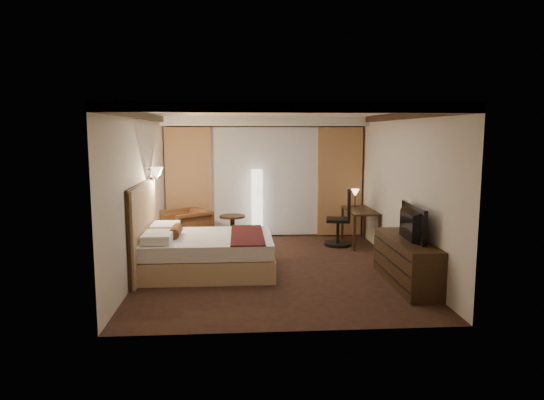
{
  "coord_description": "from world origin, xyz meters",
  "views": [
    {
      "loc": [
        -0.6,
        -8.24,
        2.36
      ],
      "look_at": [
        0.0,
        0.4,
        1.15
      ],
      "focal_mm": 32.0,
      "sensor_mm": 36.0,
      "label": 1
    }
  ],
  "objects": [
    {
      "name": "curtain_sheer",
      "position": [
        0.0,
        2.67,
        1.25
      ],
      "size": [
        2.48,
        0.04,
        2.45
      ],
      "primitive_type": "cube",
      "color": "silver",
      "rests_on": "back_wall"
    },
    {
      "name": "desk",
      "position": [
        1.95,
        1.67,
        0.38
      ],
      "size": [
        0.55,
        1.23,
        0.75
      ],
      "primitive_type": null,
      "color": "black",
      "rests_on": "floor"
    },
    {
      "name": "television",
      "position": [
        1.97,
        -1.05,
        1.05
      ],
      "size": [
        0.72,
        1.17,
        0.15
      ],
      "primitive_type": "imported",
      "rotation": [
        0.0,
        0.0,
        1.52
      ],
      "color": "black",
      "rests_on": "dresser"
    },
    {
      "name": "back_wall",
      "position": [
        0.0,
        2.75,
        1.35
      ],
      "size": [
        4.5,
        0.02,
        2.7
      ],
      "primitive_type": "cube",
      "color": "beige",
      "rests_on": "floor"
    },
    {
      "name": "curtain_right_drape",
      "position": [
        1.7,
        2.61,
        1.25
      ],
      "size": [
        1.0,
        0.14,
        2.45
      ],
      "primitive_type": "cube",
      "color": "tan",
      "rests_on": "back_wall"
    },
    {
      "name": "floor",
      "position": [
        0.0,
        0.0,
        0.0
      ],
      "size": [
        4.5,
        5.5,
        0.01
      ],
      "primitive_type": "cube",
      "color": "#311B13",
      "rests_on": "ground"
    },
    {
      "name": "soffit",
      "position": [
        0.0,
        2.5,
        2.6
      ],
      "size": [
        4.5,
        0.5,
        0.2
      ],
      "primitive_type": "cube",
      "color": "white",
      "rests_on": "ceiling"
    },
    {
      "name": "left_wall",
      "position": [
        -2.25,
        0.0,
        1.35
      ],
      "size": [
        0.02,
        5.5,
        2.7
      ],
      "primitive_type": "cube",
      "color": "beige",
      "rests_on": "floor"
    },
    {
      "name": "bed",
      "position": [
        -1.11,
        -0.12,
        0.32
      ],
      "size": [
        2.16,
        1.69,
        0.63
      ],
      "primitive_type": null,
      "color": "white",
      "rests_on": "floor"
    },
    {
      "name": "side_table",
      "position": [
        -0.74,
        1.97,
        0.3
      ],
      "size": [
        0.55,
        0.55,
        0.61
      ],
      "primitive_type": null,
      "color": "black",
      "rests_on": "floor"
    },
    {
      "name": "desk_lamp",
      "position": [
        1.95,
        2.14,
        0.92
      ],
      "size": [
        0.18,
        0.18,
        0.34
      ],
      "primitive_type": null,
      "color": "#FFD899",
      "rests_on": "desk"
    },
    {
      "name": "crown_molding",
      "position": [
        0.0,
        0.0,
        2.64
      ],
      "size": [
        4.5,
        5.5,
        0.12
      ],
      "primitive_type": null,
      "color": "black",
      "rests_on": "ceiling"
    },
    {
      "name": "dresser",
      "position": [
        2.0,
        -1.05,
        0.36
      ],
      "size": [
        0.5,
        1.86,
        0.73
      ],
      "primitive_type": null,
      "color": "black",
      "rests_on": "floor"
    },
    {
      "name": "headboard",
      "position": [
        -2.2,
        -0.12,
        0.75
      ],
      "size": [
        0.12,
        1.99,
        1.5
      ],
      "primitive_type": null,
      "color": "tan",
      "rests_on": "floor"
    },
    {
      "name": "wall_sconce",
      "position": [
        -2.09,
        0.72,
        1.62
      ],
      "size": [
        0.24,
        0.24,
        0.24
      ],
      "primitive_type": null,
      "color": "white",
      "rests_on": "left_wall"
    },
    {
      "name": "armchair",
      "position": [
        -1.69,
        1.74,
        0.43
      ],
      "size": [
        1.11,
        1.13,
        0.86
      ],
      "primitive_type": "imported",
      "rotation": [
        0.0,
        0.0,
        -0.98
      ],
      "color": "#542B19",
      "rests_on": "floor"
    },
    {
      "name": "right_wall",
      "position": [
        2.25,
        0.0,
        1.35
      ],
      "size": [
        0.02,
        5.5,
        2.7
      ],
      "primitive_type": "cube",
      "color": "beige",
      "rests_on": "floor"
    },
    {
      "name": "floor_lamp",
      "position": [
        -0.19,
        2.39,
        0.78
      ],
      "size": [
        0.33,
        0.33,
        1.56
      ],
      "primitive_type": null,
      "color": "white",
      "rests_on": "floor"
    },
    {
      "name": "curtain_left_drape",
      "position": [
        -1.7,
        2.61,
        1.25
      ],
      "size": [
        1.0,
        0.14,
        2.45
      ],
      "primitive_type": "cube",
      "color": "tan",
      "rests_on": "back_wall"
    },
    {
      "name": "ceiling",
      "position": [
        0.0,
        0.0,
        2.7
      ],
      "size": [
        4.5,
        5.5,
        0.01
      ],
      "primitive_type": "cube",
      "color": "white",
      "rests_on": "back_wall"
    },
    {
      "name": "office_chair",
      "position": [
        1.47,
        1.62,
        0.59
      ],
      "size": [
        0.66,
        0.66,
        1.18
      ],
      "primitive_type": null,
      "rotation": [
        0.0,
        0.0,
        -0.19
      ],
      "color": "black",
      "rests_on": "floor"
    }
  ]
}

